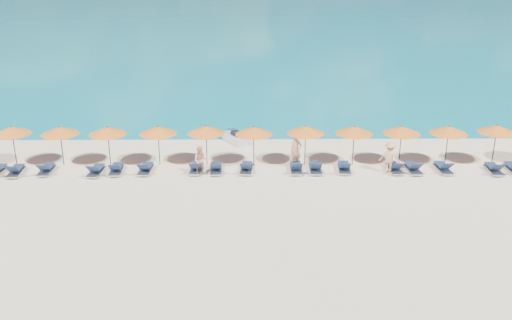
{
  "coord_description": "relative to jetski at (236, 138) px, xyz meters",
  "views": [
    {
      "loc": [
        -0.29,
        -24.26,
        11.3
      ],
      "look_at": [
        0.0,
        3.0,
        1.2
      ],
      "focal_mm": 40.0,
      "sensor_mm": 36.0,
      "label": 1
    }
  ],
  "objects": [
    {
      "name": "beachgoer_c",
      "position": [
        8.38,
        -5.11,
        0.56
      ],
      "size": [
        1.22,
        0.89,
        1.72
      ],
      "primitive_type": "imported",
      "rotation": [
        0.0,
        0.0,
        2.76
      ],
      "color": "tan",
      "rests_on": "ground"
    },
    {
      "name": "lounger_10",
      "position": [
        4.42,
        -5.01,
        -0.07
      ],
      "size": [
        0.67,
        1.72,
        0.66
      ],
      "rotation": [
        0.0,
        0.0,
        -0.03
      ],
      "color": "silver",
      "rests_on": "ground"
    },
    {
      "name": "lounger_11",
      "position": [
        5.99,
        -4.97,
        -0.07
      ],
      "size": [
        0.75,
        1.74,
        0.66
      ],
      "rotation": [
        0.0,
        0.0,
        -0.08
      ],
      "color": "silver",
      "rests_on": "ground"
    },
    {
      "name": "umbrella_7",
      "position": [
        6.61,
        -3.96,
        1.71
      ],
      "size": [
        2.1,
        2.1,
        2.28
      ],
      "color": "black",
      "rests_on": "ground"
    },
    {
      "name": "lounger_8",
      "position": [
        0.69,
        -4.99,
        -0.07
      ],
      "size": [
        0.76,
        1.75,
        0.66
      ],
      "rotation": [
        0.0,
        0.0,
        -0.08
      ],
      "color": "silver",
      "rests_on": "ground"
    },
    {
      "name": "beachgoer_a",
      "position": [
        3.4,
        -4.34,
        0.64
      ],
      "size": [
        0.81,
        0.69,
        1.88
      ],
      "primitive_type": "imported",
      "rotation": [
        0.0,
        0.0,
        0.42
      ],
      "color": "tan",
      "rests_on": "ground"
    },
    {
      "name": "umbrella_10",
      "position": [
        14.48,
        -3.85,
        1.71
      ],
      "size": [
        2.1,
        2.1,
        2.28
      ],
      "color": "black",
      "rests_on": "ground"
    },
    {
      "name": "lounger_4",
      "position": [
        -6.31,
        -5.08,
        -0.07
      ],
      "size": [
        0.72,
        1.73,
        0.66
      ],
      "rotation": [
        0.0,
        0.0,
        0.06
      ],
      "color": "silver",
      "rests_on": "ground"
    },
    {
      "name": "umbrella_2",
      "position": [
        -6.88,
        -3.94,
        1.71
      ],
      "size": [
        2.1,
        2.1,
        2.28
      ],
      "color": "black",
      "rests_on": "ground"
    },
    {
      "name": "umbrella_0",
      "position": [
        -12.12,
        -3.84,
        1.71
      ],
      "size": [
        2.1,
        2.1,
        2.28
      ],
      "color": "black",
      "rests_on": "ground"
    },
    {
      "name": "lounger_13",
      "position": [
        9.69,
        -5.1,
        -0.07
      ],
      "size": [
        0.68,
        1.72,
        0.66
      ],
      "rotation": [
        0.0,
        0.0,
        0.03
      ],
      "color": "silver",
      "rests_on": "ground"
    },
    {
      "name": "umbrella_4",
      "position": [
        -1.51,
        -3.82,
        1.71
      ],
      "size": [
        2.1,
        2.1,
        2.28
      ],
      "color": "black",
      "rests_on": "ground"
    },
    {
      "name": "umbrella_1",
      "position": [
        -9.49,
        -3.88,
        1.71
      ],
      "size": [
        2.1,
        2.1,
        2.28
      ],
      "color": "black",
      "rests_on": "ground"
    },
    {
      "name": "lounger_9",
      "position": [
        3.38,
        -5.01,
        -0.07
      ],
      "size": [
        0.64,
        1.71,
        0.66
      ],
      "rotation": [
        0.0,
        0.0,
        -0.01
      ],
      "color": "silver",
      "rests_on": "ground"
    },
    {
      "name": "lounger_15",
      "position": [
        14.02,
        -5.26,
        -0.07
      ],
      "size": [
        0.69,
        1.72,
        0.66
      ],
      "rotation": [
        0.0,
        0.0,
        -0.04
      ],
      "color": "silver",
      "rests_on": "ground"
    },
    {
      "name": "umbrella_3",
      "position": [
        -4.15,
        -3.87,
        1.71
      ],
      "size": [
        2.1,
        2.1,
        2.28
      ],
      "color": "black",
      "rests_on": "ground"
    },
    {
      "name": "umbrella_8",
      "position": [
        9.2,
        -3.98,
        1.71
      ],
      "size": [
        2.1,
        2.1,
        2.28
      ],
      "color": "black",
      "rests_on": "ground"
    },
    {
      "name": "beachgoer_b",
      "position": [
        -1.74,
        -5.34,
        0.48
      ],
      "size": [
        0.77,
        0.46,
        1.56
      ],
      "primitive_type": "imported",
      "rotation": [
        0.0,
        0.0,
        -0.03
      ],
      "color": "tan",
      "rests_on": "ground"
    },
    {
      "name": "umbrella_5",
      "position": [
        1.1,
        -4.01,
        1.71
      ],
      "size": [
        2.1,
        2.1,
        2.28
      ],
      "color": "black",
      "rests_on": "ground"
    },
    {
      "name": "lounger_12",
      "position": [
        8.69,
        -5.04,
        -0.07
      ],
      "size": [
        0.67,
        1.72,
        0.66
      ],
      "rotation": [
        0.0,
        0.0,
        0.03
      ],
      "color": "silver",
      "rests_on": "ground"
    },
    {
      "name": "lounger_5",
      "position": [
        -4.74,
        -5.04,
        -0.07
      ],
      "size": [
        0.69,
        1.72,
        0.66
      ],
      "rotation": [
        0.0,
        0.0,
        -0.04
      ],
      "color": "silver",
      "rests_on": "ground"
    },
    {
      "name": "umbrella_9",
      "position": [
        11.78,
        -4.0,
        1.71
      ],
      "size": [
        2.1,
        2.1,
        2.28
      ],
      "color": "black",
      "rests_on": "ground"
    },
    {
      "name": "jetski",
      "position": [
        0.0,
        0.0,
        0.0
      ],
      "size": [
        1.74,
        2.16,
        0.74
      ],
      "rotation": [
        0.0,
        0.0,
        0.55
      ],
      "color": "silver",
      "rests_on": "ground"
    },
    {
      "name": "lounger_1",
      "position": [
        -11.61,
        -5.27,
        -0.07
      ],
      "size": [
        0.74,
        1.74,
        0.66
      ],
      "rotation": [
        0.0,
        0.0,
        0.07
      ],
      "color": "silver",
      "rests_on": "ground"
    },
    {
      "name": "umbrella_6",
      "position": [
        3.95,
        -3.87,
        1.71
      ],
      "size": [
        2.1,
        2.1,
        2.28
      ],
      "color": "black",
      "rests_on": "ground"
    },
    {
      "name": "lounger_14",
      "position": [
        11.33,
        -5.07,
        -0.07
      ],
      "size": [
        0.69,
        1.72,
        0.66
      ],
      "rotation": [
        0.0,
        0.0,
        0.04
      ],
      "color": "silver",
      "rests_on": "ground"
    },
    {
      "name": "lounger_2",
      "position": [
        -10.06,
        -5.06,
        -0.07
      ],
      "size": [
        0.68,
        1.72,
        0.66
      ],
      "rotation": [
        0.0,
        0.0,
        0.03
      ],
      "color": "silver",
      "rests_on": "ground"
    },
    {
      "name": "ground",
      "position": [
        1.2,
        -9.41,
        -0.3
      ],
      "size": [
        1400.0,
        1400.0,
        0.0
      ],
      "primitive_type": "plane",
      "color": "beige"
    },
    {
      "name": "lounger_6",
      "position": [
        -2.02,
        -4.96,
        -0.07
      ],
      "size": [
        0.69,
        1.72,
        0.66
      ],
      "rotation": [
        0.0,
        0.0,
        -0.04
      ],
      "color": "silver",
      "rests_on": "ground"
    },
    {
      "name": "lounger_3",
      "position": [
        -7.34,
        -5.28,
        -0.07
      ],
      "size": [
        0.72,
        1.73,
        0.66
      ],
      "rotation": [
        0.0,
        0.0,
        -0.06
      ],
      "color": "silver",
      "rests_on": "ground"
    },
    {
      "name": "lounger_7",
      "position": [
        -0.96,
        -5.02,
        -0.07
      ],
      "size": [
        0.69,
        1.72,
        0.66
      ],
      "rotation": [
        0.0,
        0.0,
        0.04
      ],
      "color": "silver",
      "rests_on": "ground"
    }
  ]
}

